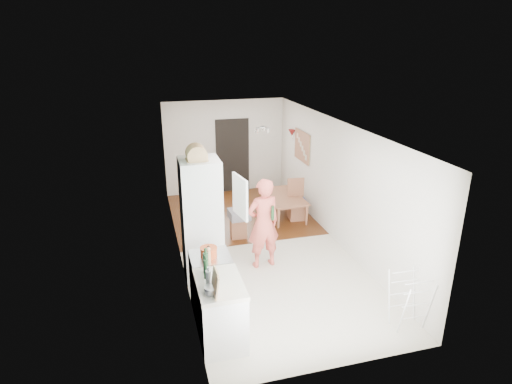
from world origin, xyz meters
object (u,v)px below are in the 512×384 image
person (263,216)px  dining_table (284,207)px  dining_chair (297,200)px  drying_rack (409,301)px  stool (238,228)px

person → dining_table: (1.14, 2.12, -0.78)m
dining_chair → drying_rack: bearing=-82.4°
dining_table → drying_rack: 4.43m
stool → dining_table: bearing=32.5°
dining_table → drying_rack: (0.39, -4.40, 0.21)m
drying_rack → person: bearing=125.8°
person → drying_rack: person is taller
person → stool: bearing=-90.3°
dining_chair → drying_rack: 4.16m
dining_table → person: bearing=151.6°
person → dining_chair: (1.37, 1.88, -0.53)m
person → dining_chair: size_ratio=2.13×
dining_chair → drying_rack: size_ratio=1.11×
dining_table → dining_chair: bearing=-136.0°
dining_table → dining_chair: dining_chair is taller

